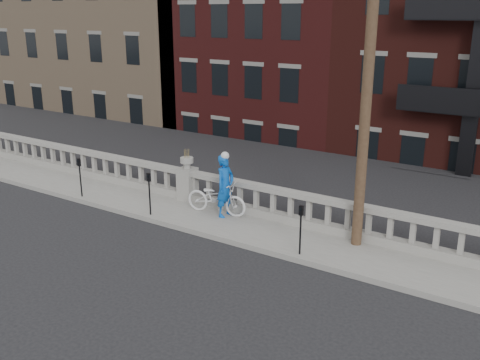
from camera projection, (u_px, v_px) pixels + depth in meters
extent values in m
plane|color=black|center=(101.00, 243.00, 15.17)|extent=(120.00, 120.00, 0.00)
cube|color=gray|center=(170.00, 209.00, 17.54)|extent=(32.00, 2.20, 0.15)
cube|color=gray|center=(188.00, 195.00, 18.24)|extent=(28.00, 0.34, 0.25)
cube|color=gray|center=(187.00, 172.00, 17.99)|extent=(28.00, 0.34, 0.16)
cube|color=gray|center=(188.00, 184.00, 18.11)|extent=(0.55, 0.55, 1.10)
cylinder|color=gray|center=(187.00, 165.00, 17.92)|extent=(0.24, 0.24, 0.20)
cylinder|color=gray|center=(187.00, 160.00, 17.86)|extent=(0.44, 0.44, 0.18)
cube|color=#605E59|center=(196.00, 263.00, 19.33)|extent=(36.00, 0.50, 5.15)
cube|color=black|center=(386.00, 184.00, 37.45)|extent=(80.00, 44.00, 0.50)
cube|color=#595651|center=(218.00, 229.00, 23.86)|extent=(16.00, 7.00, 4.00)
cube|color=#9D8265|center=(149.00, 30.00, 39.26)|extent=(18.00, 16.00, 20.00)
cube|color=#481414|center=(300.00, 85.00, 32.57)|extent=(10.00, 14.00, 14.00)
cube|color=#3B1310|center=(476.00, 84.00, 27.12)|extent=(10.00, 14.00, 15.50)
cylinder|color=#422D1E|center=(369.00, 59.00, 13.25)|extent=(0.28, 0.28, 10.00)
cylinder|color=black|center=(81.00, 181.00, 18.38)|extent=(0.05, 0.05, 1.10)
cube|color=black|center=(79.00, 162.00, 18.18)|extent=(0.10, 0.08, 0.26)
cube|color=black|center=(78.00, 161.00, 18.13)|extent=(0.06, 0.01, 0.08)
cylinder|color=black|center=(150.00, 198.00, 16.72)|extent=(0.05, 0.05, 1.10)
cube|color=black|center=(149.00, 177.00, 16.51)|extent=(0.10, 0.08, 0.26)
cube|color=black|center=(148.00, 176.00, 16.46)|extent=(0.06, 0.01, 0.08)
cylinder|color=black|center=(300.00, 235.00, 13.96)|extent=(0.05, 0.05, 1.10)
cube|color=black|center=(301.00, 211.00, 13.76)|extent=(0.10, 0.08, 0.26)
cube|color=black|center=(300.00, 210.00, 13.71)|extent=(0.06, 0.01, 0.08)
imported|color=silver|center=(217.00, 198.00, 16.82)|extent=(2.11, 0.99, 1.07)
imported|color=#0C50B7|center=(225.00, 186.00, 16.50)|extent=(0.51, 0.74, 1.96)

